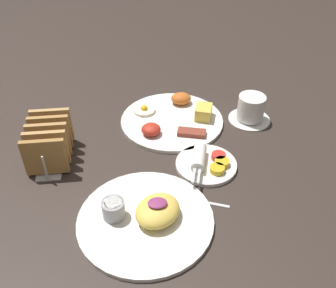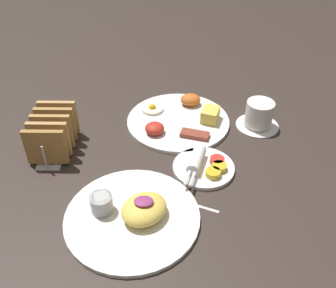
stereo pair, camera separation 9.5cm
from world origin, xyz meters
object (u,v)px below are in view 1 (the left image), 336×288
(plate_condiments, at_px, (206,163))
(coffee_cup, at_px, (251,109))
(plate_foreground, at_px, (146,216))
(toast_rack, at_px, (49,142))
(plate_breakfast, at_px, (173,118))

(plate_condiments, distance_m, coffee_cup, 0.25)
(coffee_cup, bearing_deg, plate_foreground, -133.17)
(plate_condiments, height_order, coffee_cup, coffee_cup)
(toast_rack, distance_m, coffee_cup, 0.56)
(plate_breakfast, relative_size, toast_rack, 1.62)
(toast_rack, bearing_deg, plate_condiments, -11.73)
(plate_breakfast, relative_size, coffee_cup, 2.44)
(plate_breakfast, bearing_deg, plate_condiments, -74.52)
(plate_condiments, xyz_separation_m, coffee_cup, (0.16, 0.19, 0.02))
(plate_condiments, xyz_separation_m, plate_foreground, (-0.16, -0.16, 0.00))
(plate_breakfast, xyz_separation_m, coffee_cup, (0.22, -0.02, 0.03))
(plate_breakfast, xyz_separation_m, toast_rack, (-0.32, -0.12, 0.04))
(toast_rack, bearing_deg, plate_foreground, -46.55)
(coffee_cup, bearing_deg, plate_breakfast, 175.54)
(plate_condiments, relative_size, coffee_cup, 1.34)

